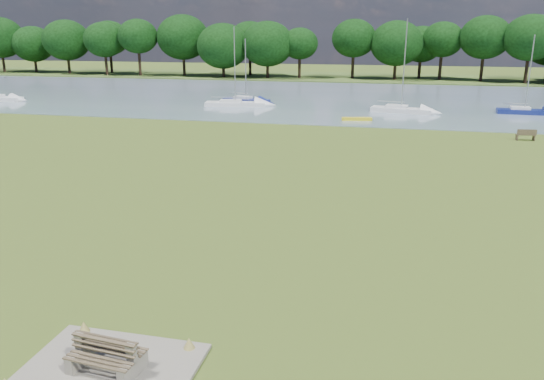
% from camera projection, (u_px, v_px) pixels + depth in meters
% --- Properties ---
extents(ground, '(220.00, 220.00, 0.00)m').
position_uv_depth(ground, '(255.00, 201.00, 25.97)').
color(ground, '#5B6E2A').
extents(river, '(220.00, 40.00, 0.10)m').
position_uv_depth(river, '(342.00, 99.00, 65.15)').
color(river, slate).
rests_on(river, ground).
extents(far_bank, '(220.00, 20.00, 0.40)m').
position_uv_depth(far_bank, '(360.00, 78.00, 93.13)').
color(far_bank, '#4C6626').
rests_on(far_bank, ground).
extents(concrete_pad, '(4.20, 3.20, 0.10)m').
position_uv_depth(concrete_pad, '(108.00, 371.00, 12.90)').
color(concrete_pad, gray).
rests_on(concrete_pad, ground).
extents(bench_pair, '(1.84, 1.19, 0.94)m').
position_uv_depth(bench_pair, '(106.00, 356.00, 12.78)').
color(bench_pair, gray).
rests_on(bench_pair, concrete_pad).
extents(riverbank_bench, '(1.46, 0.59, 0.88)m').
position_uv_depth(riverbank_bench, '(526.00, 135.00, 40.11)').
color(riverbank_bench, brown).
rests_on(riverbank_bench, ground).
extents(kayak, '(2.84, 1.17, 0.28)m').
position_uv_depth(kayak, '(357.00, 119.00, 48.92)').
color(kayak, yellow).
rests_on(kayak, river).
extents(tree_line, '(137.78, 8.71, 10.54)m').
position_uv_depth(tree_line, '(346.00, 42.00, 88.08)').
color(tree_line, black).
rests_on(tree_line, far_bank).
extents(sailboat_0, '(6.84, 2.96, 8.40)m').
position_uv_depth(sailboat_0, '(235.00, 102.00, 58.30)').
color(sailboat_0, white).
rests_on(sailboat_0, river).
extents(sailboat_3, '(5.20, 1.68, 7.60)m').
position_uv_depth(sailboat_3, '(524.00, 110.00, 52.65)').
color(sailboat_3, navy).
rests_on(sailboat_3, river).
extents(sailboat_4, '(5.74, 3.00, 7.11)m').
position_uv_depth(sailboat_4, '(246.00, 99.00, 60.70)').
color(sailboat_4, navy).
rests_on(sailboat_4, river).
extents(sailboat_5, '(6.21, 2.82, 9.10)m').
position_uv_depth(sailboat_5, '(401.00, 108.00, 53.59)').
color(sailboat_5, white).
rests_on(sailboat_5, river).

